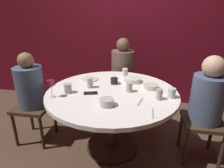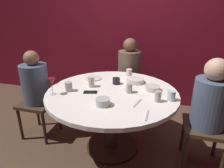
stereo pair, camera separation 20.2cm
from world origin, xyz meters
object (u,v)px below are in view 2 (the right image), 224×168
at_px(bowl_serving_large, 103,102).
at_px(cup_beside_wine, 91,82).
at_px(cup_center_front, 129,88).
at_px(bowl_salad_center, 135,80).
at_px(cup_far_edge, 69,87).
at_px(cup_near_candle, 171,96).
at_px(cup_by_left_diner, 129,73).
at_px(seated_diner_right, 210,103).
at_px(seated_diner_left, 35,85).
at_px(dining_table, 112,103).
at_px(bowl_small_white, 152,88).
at_px(seated_diner_back, 129,68).
at_px(dinner_plate, 93,78).
at_px(cup_by_right_diner, 158,96).
at_px(wine_glass, 52,82).
at_px(candle_holder, 116,81).
at_px(cell_phone, 90,92).

height_order(bowl_serving_large, cup_beside_wine, cup_beside_wine).
bearing_deg(cup_center_front, bowl_salad_center, 87.87).
bearing_deg(cup_center_front, cup_far_edge, -167.91).
bearing_deg(cup_near_candle, cup_by_left_diner, 132.52).
relative_size(seated_diner_right, bowl_serving_large, 8.63).
height_order(seated_diner_right, cup_near_candle, seated_diner_right).
bearing_deg(seated_diner_left, cup_beside_wine, 4.66).
bearing_deg(cup_near_candle, seated_diner_right, 9.54).
relative_size(bowl_salad_center, cup_center_front, 2.07).
height_order(dining_table, bowl_serving_large, bowl_serving_large).
height_order(bowl_small_white, cup_center_front, cup_center_front).
distance_m(seated_diner_back, dinner_plate, 0.73).
relative_size(seated_diner_right, cup_by_right_diner, 11.02).
relative_size(wine_glass, cup_near_candle, 1.83).
relative_size(wine_glass, dinner_plate, 0.85).
bearing_deg(bowl_small_white, seated_diner_left, -174.04).
height_order(dining_table, dinner_plate, dinner_plate).
bearing_deg(seated_diner_back, candle_holder, -0.86).
distance_m(candle_holder, bowl_small_white, 0.43).
height_order(cell_phone, cup_near_candle, cup_near_candle).
height_order(seated_diner_left, cup_by_right_diner, seated_diner_left).
bearing_deg(cup_by_right_diner, bowl_serving_large, -155.76).
height_order(cup_near_candle, cup_far_edge, cup_far_edge).
relative_size(seated_diner_left, seated_diner_right, 0.96).
distance_m(seated_diner_right, cup_by_right_diner, 0.49).
bearing_deg(bowl_small_white, cup_by_right_diner, -74.72).
distance_m(seated_diner_left, seated_diner_back, 1.35).
distance_m(bowl_small_white, cup_by_left_diner, 0.49).
relative_size(seated_diner_back, bowl_serving_large, 8.69).
relative_size(dinner_plate, bowl_serving_large, 1.57).
relative_size(dinner_plate, cup_center_front, 2.09).
height_order(candle_holder, wine_glass, wine_glass).
distance_m(seated_diner_right, candle_holder, 0.99).
xyz_separation_m(candle_holder, cup_center_front, (0.19, -0.20, 0.01)).
relative_size(wine_glass, bowl_salad_center, 0.85).
relative_size(seated_diner_back, seated_diner_right, 1.01).
height_order(cup_far_edge, cup_beside_wine, cup_beside_wine).
bearing_deg(candle_holder, seated_diner_left, -167.02).
height_order(bowl_serving_large, bowl_salad_center, bowl_serving_large).
xyz_separation_m(dining_table, bowl_serving_large, (0.01, -0.33, 0.17)).
bearing_deg(bowl_serving_large, dining_table, 91.63).
bearing_deg(bowl_serving_large, cup_far_edge, 154.70).
relative_size(wine_glass, cell_phone, 1.26).
bearing_deg(cell_phone, seated_diner_back, -26.33).
bearing_deg(bowl_serving_large, candle_holder, 92.13).
distance_m(wine_glass, cup_by_right_diner, 1.05).
height_order(seated_diner_right, cup_center_front, seated_diner_right).
relative_size(cell_phone, cup_center_front, 1.40).
bearing_deg(seated_diner_left, dining_table, 0.00).
bearing_deg(cell_phone, cup_by_right_diner, -107.06).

